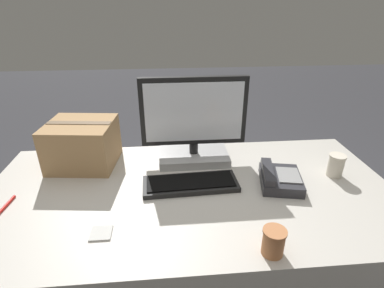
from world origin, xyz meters
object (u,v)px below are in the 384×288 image
(paper_cup_right, at_px, (336,165))
(monitor, at_px, (194,128))
(paper_cup_left, at_px, (273,242))
(pen_marker, at_px, (6,206))
(keyboard, at_px, (190,183))
(sticky_note_pad, at_px, (101,233))
(desk_phone, at_px, (279,178))
(cardboard_box, at_px, (82,144))

(paper_cup_right, bearing_deg, monitor, 161.92)
(paper_cup_left, distance_m, pen_marker, 1.04)
(keyboard, distance_m, sticky_note_pad, 0.44)
(keyboard, distance_m, paper_cup_right, 0.69)
(monitor, height_order, desk_phone, monitor)
(paper_cup_left, relative_size, paper_cup_right, 0.88)
(paper_cup_left, bearing_deg, monitor, 106.91)
(paper_cup_left, relative_size, pen_marker, 0.71)
(pen_marker, bearing_deg, sticky_note_pad, 71.55)
(paper_cup_left, distance_m, sticky_note_pad, 0.60)
(monitor, relative_size, cardboard_box, 1.52)
(cardboard_box, bearing_deg, keyboard, -26.14)
(monitor, relative_size, keyboard, 1.21)
(keyboard, xyz_separation_m, sticky_note_pad, (-0.34, -0.27, -0.01))
(keyboard, height_order, sticky_note_pad, keyboard)
(cardboard_box, height_order, pen_marker, cardboard_box)
(pen_marker, bearing_deg, paper_cup_right, 100.62)
(paper_cup_left, xyz_separation_m, paper_cup_right, (0.45, 0.44, 0.01))
(sticky_note_pad, bearing_deg, keyboard, 38.54)
(keyboard, height_order, pen_marker, keyboard)
(paper_cup_left, bearing_deg, desk_phone, 67.53)
(desk_phone, distance_m, pen_marker, 1.15)
(pen_marker, bearing_deg, desk_phone, 99.40)
(desk_phone, relative_size, paper_cup_left, 2.58)
(desk_phone, bearing_deg, sticky_note_pad, -149.52)
(paper_cup_right, xyz_separation_m, cardboard_box, (-1.20, 0.22, 0.06))
(paper_cup_left, bearing_deg, cardboard_box, 138.44)
(desk_phone, bearing_deg, pen_marker, -165.12)
(paper_cup_left, relative_size, cardboard_box, 0.28)
(pen_marker, bearing_deg, keyboard, 102.55)
(paper_cup_right, height_order, cardboard_box, cardboard_box)
(paper_cup_left, distance_m, paper_cup_right, 0.63)
(monitor, xyz_separation_m, pen_marker, (-0.79, -0.32, -0.17))
(cardboard_box, bearing_deg, paper_cup_right, -10.56)
(paper_cup_right, bearing_deg, sticky_note_pad, -163.70)
(desk_phone, bearing_deg, monitor, 156.06)
(desk_phone, xyz_separation_m, sticky_note_pad, (-0.74, -0.25, -0.03))
(keyboard, height_order, paper_cup_right, paper_cup_right)
(keyboard, relative_size, cardboard_box, 1.26)
(monitor, height_order, sticky_note_pad, monitor)
(keyboard, relative_size, pen_marker, 3.21)
(cardboard_box, bearing_deg, pen_marker, -125.50)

